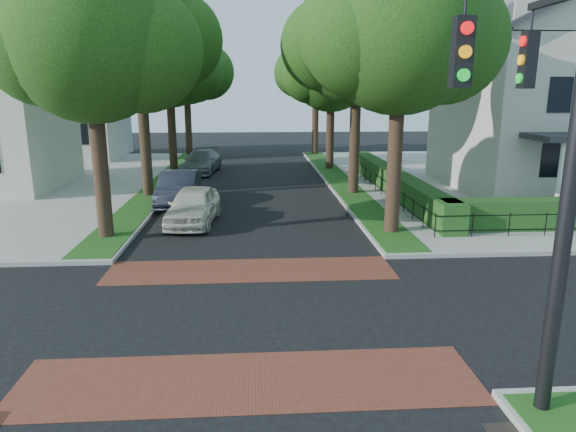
% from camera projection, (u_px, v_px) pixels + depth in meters
% --- Properties ---
extents(ground, '(120.00, 120.00, 0.00)m').
position_uv_depth(ground, '(250.00, 313.00, 13.10)').
color(ground, black).
rests_on(ground, ground).
extents(sidewalk_ne, '(30.00, 30.00, 0.15)m').
position_uv_depth(sidewalk_ne, '(558.00, 179.00, 32.73)').
color(sidewalk_ne, gray).
rests_on(sidewalk_ne, ground).
extents(crosswalk_far, '(9.00, 2.20, 0.01)m').
position_uv_depth(crosswalk_far, '(251.00, 270.00, 16.21)').
color(crosswalk_far, brown).
rests_on(crosswalk_far, ground).
extents(crosswalk_near, '(9.00, 2.20, 0.01)m').
position_uv_depth(crosswalk_near, '(249.00, 381.00, 10.00)').
color(crosswalk_near, brown).
rests_on(crosswalk_near, ground).
extents(storm_drain, '(0.65, 0.45, 0.01)m').
position_uv_depth(storm_drain, '(507.00, 431.00, 8.52)').
color(storm_drain, black).
rests_on(storm_drain, ground).
extents(grass_strip_ne, '(1.60, 29.80, 0.02)m').
position_uv_depth(grass_strip_ne, '(339.00, 180.00, 31.93)').
color(grass_strip_ne, '#143F12').
rests_on(grass_strip_ne, sidewalk_ne).
extents(grass_strip_nw, '(1.60, 29.80, 0.02)m').
position_uv_depth(grass_strip_nw, '(164.00, 182.00, 31.25)').
color(grass_strip_nw, '#143F12').
rests_on(grass_strip_nw, sidewalk_nw).
extents(tree_right_near, '(7.75, 6.67, 10.66)m').
position_uv_depth(tree_right_near, '(402.00, 31.00, 18.67)').
color(tree_right_near, black).
rests_on(tree_right_near, sidewalk_ne).
extents(tree_right_mid, '(8.25, 7.09, 11.22)m').
position_uv_depth(tree_right_mid, '(359.00, 42.00, 26.35)').
color(tree_right_mid, black).
rests_on(tree_right_mid, sidewalk_ne).
extents(tree_right_far, '(7.25, 6.23, 9.74)m').
position_uv_depth(tree_right_far, '(332.00, 70.00, 35.31)').
color(tree_right_far, black).
rests_on(tree_right_far, sidewalk_ne).
extents(tree_right_back, '(7.50, 6.45, 10.20)m').
position_uv_depth(tree_right_back, '(317.00, 70.00, 43.96)').
color(tree_right_back, black).
rests_on(tree_right_back, sidewalk_ne).
extents(tree_left_near, '(7.50, 6.45, 10.20)m').
position_uv_depth(tree_left_near, '(94.00, 40.00, 18.06)').
color(tree_left_near, black).
rests_on(tree_left_near, sidewalk_nw).
extents(tree_left_mid, '(8.00, 6.88, 11.48)m').
position_uv_depth(tree_left_mid, '(141.00, 33.00, 25.57)').
color(tree_left_mid, black).
rests_on(tree_left_mid, sidewalk_nw).
extents(tree_left_far, '(7.00, 6.02, 9.86)m').
position_uv_depth(tree_left_far, '(171.00, 67.00, 34.56)').
color(tree_left_far, black).
rests_on(tree_left_far, sidewalk_nw).
extents(tree_left_back, '(7.75, 6.66, 10.44)m').
position_uv_depth(tree_left_back, '(187.00, 68.00, 43.24)').
color(tree_left_back, black).
rests_on(tree_left_back, sidewalk_nw).
extents(hedge_main_road, '(1.00, 18.00, 1.20)m').
position_uv_depth(hedge_main_road, '(393.00, 181.00, 27.95)').
color(hedge_main_road, '#1A3C14').
rests_on(hedge_main_road, sidewalk_ne).
extents(fence_main_road, '(0.06, 18.00, 0.90)m').
position_uv_depth(fence_main_road, '(379.00, 184.00, 27.94)').
color(fence_main_road, black).
rests_on(fence_main_road, sidewalk_ne).
extents(house_victorian, '(13.00, 13.05, 12.48)m').
position_uv_depth(house_victorian, '(569.00, 82.00, 28.21)').
color(house_victorian, beige).
rests_on(house_victorian, sidewalk_ne).
extents(house_left_far, '(10.00, 9.00, 10.14)m').
position_uv_depth(house_left_far, '(62.00, 97.00, 41.97)').
color(house_left_far, beige).
rests_on(house_left_far, sidewalk_nw).
extents(traffic_signal, '(2.17, 2.00, 8.00)m').
position_uv_depth(traffic_signal, '(555.00, 144.00, 8.02)').
color(traffic_signal, black).
rests_on(traffic_signal, sidewalk_se).
extents(parked_car_front, '(2.22, 4.77, 1.58)m').
position_uv_depth(parked_car_front, '(193.00, 206.00, 21.75)').
color(parked_car_front, silver).
rests_on(parked_car_front, ground).
extents(parked_car_middle, '(1.80, 5.06, 1.66)m').
position_uv_depth(parked_car_middle, '(179.00, 188.00, 25.42)').
color(parked_car_middle, '#1F212E').
rests_on(parked_car_middle, ground).
extents(parked_car_rear, '(2.75, 5.53, 1.54)m').
position_uv_depth(parked_car_rear, '(201.00, 162.00, 35.43)').
color(parked_car_rear, slate).
rests_on(parked_car_rear, ground).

